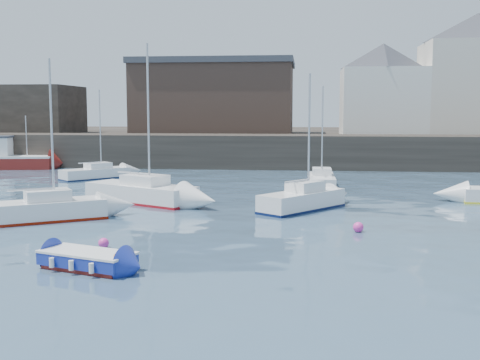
# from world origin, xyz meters

# --- Properties ---
(water) EXTENTS (220.00, 220.00, 0.00)m
(water) POSITION_xyz_m (0.00, 0.00, 0.00)
(water) COLOR #2D4760
(water) RESTS_ON ground
(quay_wall) EXTENTS (90.00, 5.00, 3.00)m
(quay_wall) POSITION_xyz_m (0.00, 35.00, 1.50)
(quay_wall) COLOR #28231E
(quay_wall) RESTS_ON ground
(land_strip) EXTENTS (90.00, 32.00, 2.80)m
(land_strip) POSITION_xyz_m (0.00, 53.00, 1.40)
(land_strip) COLOR #28231E
(land_strip) RESTS_ON ground
(bldg_east_a) EXTENTS (13.36, 13.36, 11.80)m
(bldg_east_a) POSITION_xyz_m (20.00, 42.00, 8.81)
(bldg_east_a) COLOR beige
(bldg_east_a) RESTS_ON land_strip
(bldg_east_d) EXTENTS (11.14, 11.14, 8.95)m
(bldg_east_d) POSITION_xyz_m (11.00, 41.50, 7.36)
(bldg_east_d) COLOR white
(bldg_east_d) RESTS_ON land_strip
(warehouse) EXTENTS (16.40, 10.40, 7.60)m
(warehouse) POSITION_xyz_m (-6.00, 43.00, 6.62)
(warehouse) COLOR #3D2D26
(warehouse) RESTS_ON land_strip
(bldg_west) EXTENTS (14.00, 8.00, 5.00)m
(bldg_west) POSITION_xyz_m (-28.00, 42.00, 5.30)
(bldg_west) COLOR #353028
(bldg_west) RESTS_ON land_strip
(blue_dinghy) EXTENTS (3.48, 2.37, 0.61)m
(blue_dinghy) POSITION_xyz_m (-3.63, -1.09, 0.34)
(blue_dinghy) COLOR maroon
(blue_dinghy) RESTS_ON ground
(fishing_boat) EXTENTS (7.54, 3.95, 4.75)m
(fishing_boat) POSITION_xyz_m (-22.96, 31.46, 0.92)
(fishing_boat) COLOR maroon
(fishing_boat) RESTS_ON ground
(sailboat_a) EXTENTS (5.93, 4.75, 7.61)m
(sailboat_a) POSITION_xyz_m (-8.87, 7.15, 0.54)
(sailboat_a) COLOR white
(sailboat_a) RESTS_ON ground
(sailboat_b) EXTENTS (7.11, 5.21, 8.86)m
(sailboat_b) POSITION_xyz_m (-5.79, 13.29, 0.58)
(sailboat_b) COLOR white
(sailboat_b) RESTS_ON ground
(sailboat_c) EXTENTS (4.69, 5.32, 7.12)m
(sailboat_c) POSITION_xyz_m (3.33, 11.65, 0.54)
(sailboat_c) COLOR white
(sailboat_c) RESTS_ON ground
(sailboat_f) EXTENTS (1.71, 5.25, 6.82)m
(sailboat_f) POSITION_xyz_m (4.59, 20.91, 0.48)
(sailboat_f) COLOR white
(sailboat_f) RESTS_ON ground
(sailboat_h) EXTENTS (4.84, 5.00, 6.79)m
(sailboat_h) POSITION_xyz_m (-12.53, 24.64, 0.44)
(sailboat_h) COLOR white
(sailboat_h) RESTS_ON ground
(buoy_near) EXTENTS (0.40, 0.40, 0.40)m
(buoy_near) POSITION_xyz_m (-4.14, 2.00, 0.00)
(buoy_near) COLOR #F538A9
(buoy_near) RESTS_ON ground
(buoy_mid) EXTENTS (0.45, 0.45, 0.45)m
(buoy_mid) POSITION_xyz_m (5.76, 6.10, 0.00)
(buoy_mid) COLOR #F538A9
(buoy_mid) RESTS_ON ground
(buoy_far) EXTENTS (0.45, 0.45, 0.45)m
(buoy_far) POSITION_xyz_m (-4.07, 16.71, 0.00)
(buoy_far) COLOR #F538A9
(buoy_far) RESTS_ON ground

